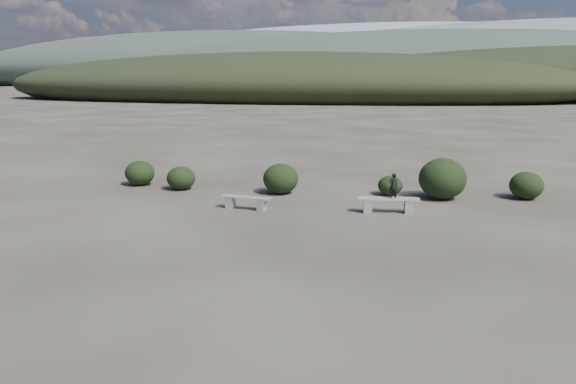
# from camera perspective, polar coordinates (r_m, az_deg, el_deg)

# --- Properties ---
(ground) EXTENTS (1200.00, 1200.00, 0.00)m
(ground) POSITION_cam_1_polar(r_m,az_deg,el_deg) (12.95, -1.80, -7.94)
(ground) COLOR #2A2621
(ground) RESTS_ON ground
(bench_left) EXTENTS (1.75, 0.53, 0.43)m
(bench_left) POSITION_cam_1_polar(r_m,az_deg,el_deg) (18.69, -4.30, -0.98)
(bench_left) COLOR slate
(bench_left) RESTS_ON ground
(bench_right) EXTENTS (2.02, 0.73, 0.49)m
(bench_right) POSITION_cam_1_polar(r_m,az_deg,el_deg) (18.42, 10.15, -1.19)
(bench_right) COLOR slate
(bench_right) RESTS_ON ground
(seated_person) EXTENTS (0.34, 0.28, 0.82)m
(seated_person) POSITION_cam_1_polar(r_m,az_deg,el_deg) (18.32, 10.65, 0.65)
(seated_person) COLOR black
(seated_person) RESTS_ON bench_right
(shrub_a) EXTENTS (1.11, 1.11, 0.91)m
(shrub_a) POSITION_cam_1_polar(r_m,az_deg,el_deg) (22.24, -10.81, 1.40)
(shrub_a) COLOR black
(shrub_a) RESTS_ON ground
(shrub_b) EXTENTS (1.33, 1.33, 1.14)m
(shrub_b) POSITION_cam_1_polar(r_m,az_deg,el_deg) (21.06, -0.75, 1.36)
(shrub_b) COLOR black
(shrub_b) RESTS_ON ground
(shrub_c) EXTENTS (0.92, 0.92, 0.73)m
(shrub_c) POSITION_cam_1_polar(r_m,az_deg,el_deg) (21.17, 10.35, 0.66)
(shrub_c) COLOR black
(shrub_c) RESTS_ON ground
(shrub_d) EXTENTS (1.69, 1.69, 1.48)m
(shrub_d) POSITION_cam_1_polar(r_m,az_deg,el_deg) (20.87, 15.42, 1.31)
(shrub_d) COLOR black
(shrub_d) RESTS_ON ground
(shrub_e) EXTENTS (1.19, 1.19, 0.99)m
(shrub_e) POSITION_cam_1_polar(r_m,az_deg,el_deg) (21.91, 23.06, 0.62)
(shrub_e) COLOR black
(shrub_e) RESTS_ON ground
(shrub_f) EXTENTS (1.18, 1.18, 1.00)m
(shrub_f) POSITION_cam_1_polar(r_m,az_deg,el_deg) (23.50, -14.81, 1.88)
(shrub_f) COLOR black
(shrub_f) RESTS_ON ground
(mountain_ridges) EXTENTS (500.00, 400.00, 56.00)m
(mountain_ridges) POSITION_cam_1_polar(r_m,az_deg,el_deg) (351.01, 12.85, 12.48)
(mountain_ridges) COLOR black
(mountain_ridges) RESTS_ON ground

